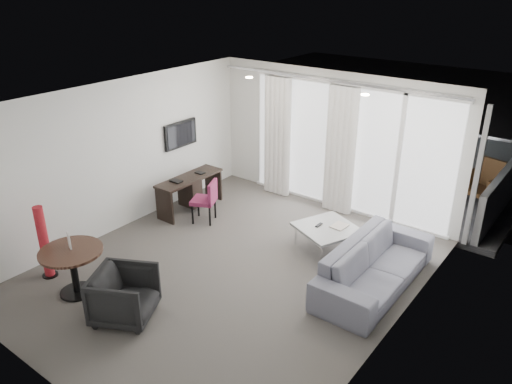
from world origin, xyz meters
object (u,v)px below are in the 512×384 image
Objects in this scene: desk at (190,193)px; tub_armchair at (124,295)px; rattan_chair_a at (386,168)px; round_table at (74,272)px; rattan_chair_b at (482,182)px; coffee_table at (327,238)px; sofa at (375,265)px; red_lamp at (44,242)px; desk_chair at (204,201)px.

tub_armchair reaches higher than desk.
round_table is at bearing -90.84° from rattan_chair_a.
round_table is at bearing 65.80° from tub_armchair.
rattan_chair_a is 1.88m from rattan_chair_b.
rattan_chair_b reaches higher than coffee_table.
sofa is 2.84× the size of rattan_chair_a.
desk is 3.33m from tub_armchair.
rattan_chair_a is (2.58, 6.30, -0.16)m from red_lamp.
sofa is at bearing -3.49° from desk.
desk is 1.73× the size of rattan_chair_a.
rattan_chair_b reaches higher than desk.
tub_armchair is (1.08, -2.69, -0.05)m from desk_chair.
round_table is 0.98× the size of coffee_table.
desk is 3.92m from sofa.
desk_chair reaches higher than round_table.
red_lamp is 1.29× the size of coffee_table.
rattan_chair_b is at bearing 65.99° from coffee_table.
round_table is at bearing -0.93° from red_lamp.
rattan_chair_a is (-0.34, 3.08, 0.21)m from coffee_table.
rattan_chair_b is at bearing 56.17° from red_lamp.
coffee_table is 0.38× the size of sofa.
sofa is (1.08, -0.50, 0.14)m from coffee_table.
coffee_table is at bearing -96.88° from rattan_chair_b.
rattan_chair_b is (4.44, 6.62, -0.14)m from red_lamp.
desk is 0.61× the size of sofa.
red_lamp is 1.40× the size of rattan_chair_a.
tub_armchair reaches higher than sofa.
red_lamp reaches higher than desk_chair.
sofa is at bearing -24.69° from desk_chair.
sofa is (3.91, -0.24, 0.01)m from desk.
coffee_table is 3.73m from rattan_chair_b.
desk is 2.85m from coffee_table.
sofa is (3.37, -0.03, -0.06)m from desk_chair.
sofa is (2.29, 2.66, -0.01)m from tub_armchair.
rattan_chair_a is (1.88, 6.31, 0.06)m from round_table.
desk_chair is 0.92× the size of round_table.
desk is at bearing -122.75° from rattan_chair_b.
coffee_table is 1.20m from sofa.
rattan_chair_a reaches higher than coffee_table.
desk_chair is at bearing -117.37° from rattan_chair_b.
red_lamp is at bearing 179.07° from round_table.
red_lamp reaches higher than tub_armchair.
desk reaches higher than coffee_table.
red_lamp is 6.81m from rattan_chair_a.
red_lamp is at bearing 63.97° from tub_armchair.
tub_armchair is at bearing -95.40° from rattan_chair_b.
coffee_table is at bearing 55.52° from round_table.
desk is 2.96m from red_lamp.
desk is 1.85× the size of tub_armchair.
desk_chair is 1.04× the size of tub_armchair.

